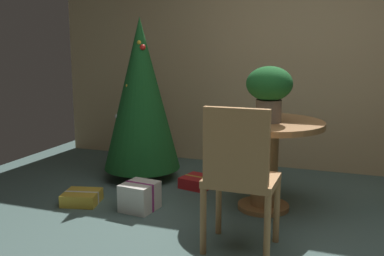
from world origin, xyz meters
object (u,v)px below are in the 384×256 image
object	(u,v)px
holiday_tree	(141,94)
gift_box_red	(198,182)
round_dining_table	(265,148)
gift_box_cream	(140,196)
wooden_chair_near	(239,171)
flower_vase	(269,88)
gift_box_gold	(82,197)

from	to	relation	value
holiday_tree	gift_box_red	world-z (taller)	holiday_tree
round_dining_table	gift_box_cream	bearing A→B (deg)	-158.17
gift_box_cream	gift_box_red	size ratio (longest dim) A/B	0.93
wooden_chair_near	gift_box_red	size ratio (longest dim) A/B	2.96
wooden_chair_near	holiday_tree	distance (m)	1.95
wooden_chair_near	flower_vase	bearing A→B (deg)	87.98
gift_box_gold	round_dining_table	bearing A→B (deg)	15.66
flower_vase	holiday_tree	distance (m)	1.50
gift_box_cream	gift_box_red	bearing A→B (deg)	71.07
flower_vase	round_dining_table	bearing A→B (deg)	122.56
holiday_tree	gift_box_gold	bearing A→B (deg)	-100.58
gift_box_gold	wooden_chair_near	bearing A→B (deg)	-16.26
round_dining_table	gift_box_red	bearing A→B (deg)	153.88
gift_box_red	gift_box_gold	size ratio (longest dim) A/B	0.93
gift_box_red	gift_box_cream	bearing A→B (deg)	-108.93
gift_box_red	holiday_tree	bearing A→B (deg)	172.08
wooden_chair_near	gift_box_red	xyz separation A→B (m)	(-0.73, 1.24, -0.52)
gift_box_gold	gift_box_red	bearing A→B (deg)	44.10
holiday_tree	gift_box_gold	world-z (taller)	holiday_tree
holiday_tree	gift_box_cream	size ratio (longest dim) A/B	5.31
flower_vase	gift_box_red	distance (m)	1.32
gift_box_red	flower_vase	bearing A→B (deg)	-28.02
flower_vase	holiday_tree	world-z (taller)	holiday_tree
wooden_chair_near	gift_box_cream	xyz separation A→B (m)	(-0.99, 0.49, -0.45)
flower_vase	gift_box_gold	distance (m)	1.90
gift_box_gold	gift_box_cream	bearing A→B (deg)	3.86
round_dining_table	gift_box_cream	size ratio (longest dim) A/B	3.08
round_dining_table	gift_box_gold	xyz separation A→B (m)	(-1.55, -0.43, -0.48)
wooden_chair_near	holiday_tree	world-z (taller)	holiday_tree
round_dining_table	holiday_tree	world-z (taller)	holiday_tree
holiday_tree	gift_box_red	size ratio (longest dim) A/B	4.91
gift_box_cream	holiday_tree	bearing A→B (deg)	114.98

